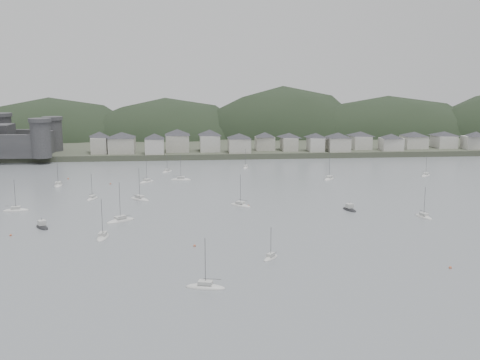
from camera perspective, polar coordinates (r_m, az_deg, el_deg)
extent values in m
plane|color=slate|center=(137.79, 3.17, -7.93)|extent=(900.00, 900.00, 0.00)
cube|color=#383D2D|center=(426.88, -2.98, 4.57)|extent=(900.00, 250.00, 3.00)
ellipsoid|color=black|center=(414.71, -18.30, 2.29)|extent=(138.98, 92.48, 81.13)
ellipsoid|color=black|center=(405.84, -7.38, 2.58)|extent=(132.08, 90.41, 79.74)
ellipsoid|color=black|center=(412.32, 4.24, 2.38)|extent=(133.88, 88.37, 101.41)
ellipsoid|color=black|center=(426.79, 14.38, 2.67)|extent=(165.81, 81.78, 82.55)
cylinder|color=#353538|center=(305.42, -19.29, 3.79)|extent=(10.00, 10.00, 18.00)
cylinder|color=#353538|center=(341.54, -22.72, 4.27)|extent=(11.00, 11.00, 19.00)
cylinder|color=#353538|center=(332.62, -18.18, 4.24)|extent=(10.00, 10.00, 17.00)
cube|color=#353538|center=(340.91, -22.73, 3.67)|extent=(56.00, 3.50, 12.00)
cube|color=#353538|center=(319.28, -18.69, 3.53)|extent=(3.50, 30.00, 12.00)
cube|color=#9F9D91|center=(316.47, -13.82, 3.41)|extent=(8.34, 12.91, 8.59)
pyramid|color=#27282C|center=(315.87, -13.86, 4.45)|extent=(15.78, 15.78, 3.01)
cube|color=#9F9D91|center=(314.43, -11.72, 3.43)|extent=(13.68, 13.35, 8.36)
pyramid|color=#27282C|center=(313.84, -11.76, 4.45)|extent=(20.07, 20.07, 2.93)
cube|color=#B2AFA7|center=(307.83, -8.53, 3.36)|extent=(9.78, 10.20, 8.08)
pyramid|color=#27282C|center=(307.25, -8.55, 4.37)|extent=(14.83, 14.83, 2.83)
cube|color=#9F9D91|center=(316.99, -6.27, 3.70)|extent=(12.59, 13.33, 9.09)
pyramid|color=#27282C|center=(316.37, -6.29, 4.80)|extent=(19.24, 19.24, 3.18)
cube|color=#B2AFA7|center=(315.81, -3.04, 3.70)|extent=(10.74, 12.17, 8.87)
pyramid|color=#27282C|center=(315.20, -3.05, 4.78)|extent=(17.01, 17.01, 3.10)
cube|color=#9F9D91|center=(310.51, -0.08, 3.49)|extent=(11.63, 12.09, 7.69)
pyramid|color=#27282C|center=(309.95, -0.08, 4.45)|extent=(17.61, 17.61, 2.69)
cube|color=#9F9D91|center=(320.92, 2.49, 3.68)|extent=(10.37, 9.35, 7.44)
pyramid|color=#27282C|center=(320.40, 2.50, 4.57)|extent=(14.65, 14.65, 2.60)
cube|color=#9F9D91|center=(320.78, 4.92, 3.63)|extent=(8.24, 12.20, 7.22)
pyramid|color=#27282C|center=(320.27, 4.94, 4.49)|extent=(15.17, 15.17, 2.53)
cube|color=#B2AFA7|center=(318.54, 7.56, 3.55)|extent=(8.06, 10.91, 7.46)
pyramid|color=#27282C|center=(318.02, 7.58, 4.45)|extent=(14.08, 14.08, 2.61)
cube|color=#9F9D91|center=(320.16, 9.77, 3.55)|extent=(11.73, 11.78, 7.66)
pyramid|color=#27282C|center=(319.62, 9.79, 4.47)|extent=(17.46, 17.46, 2.68)
cube|color=#B2AFA7|center=(334.07, 11.94, 3.71)|extent=(10.19, 13.02, 7.33)
pyramid|color=#27282C|center=(333.57, 11.97, 4.56)|extent=(17.23, 17.23, 2.57)
cube|color=#B2AFA7|center=(330.68, 14.87, 3.49)|extent=(11.70, 9.81, 6.88)
pyramid|color=#27282C|center=(330.20, 14.90, 4.29)|extent=(15.97, 15.97, 2.41)
cube|color=#B2AFA7|center=(345.05, 16.98, 3.66)|extent=(12.83, 12.48, 7.00)
pyramid|color=#27282C|center=(344.59, 17.02, 4.44)|extent=(18.79, 18.79, 2.45)
cube|color=#B2AFA7|center=(352.99, 19.70, 3.64)|extent=(11.07, 13.50, 6.97)
pyramid|color=#27282C|center=(352.54, 19.74, 4.40)|extent=(18.25, 18.25, 2.44)
cube|color=#B2AFA7|center=(353.03, 22.48, 3.50)|extent=(13.75, 9.12, 7.34)
pyramid|color=#27282C|center=(352.56, 22.53, 4.30)|extent=(16.97, 16.97, 2.57)
ellipsoid|color=silver|center=(193.57, 0.04, -2.60)|extent=(7.92, 7.97, 1.70)
cube|color=#BABAB6|center=(193.32, 0.04, -2.26)|extent=(3.43, 3.44, 0.70)
cylinder|color=#3F3F42|center=(192.44, 0.04, -1.01)|extent=(0.12, 0.12, 10.64)
cylinder|color=#3F3F42|center=(194.38, 0.32, -2.03)|extent=(2.77, 2.79, 0.10)
ellipsoid|color=silver|center=(138.48, 3.09, -7.81)|extent=(5.16, 5.95, 1.20)
cube|color=#BABAB6|center=(138.21, 3.09, -7.46)|extent=(2.32, 2.47, 0.70)
cylinder|color=#3F3F42|center=(137.33, 3.11, -6.27)|extent=(0.12, 0.12, 7.51)
cylinder|color=#3F3F42|center=(137.33, 3.42, -7.34)|extent=(1.71, 2.21, 0.10)
ellipsoid|color=silver|center=(206.58, -9.99, -1.94)|extent=(8.43, 8.32, 1.79)
cube|color=#BABAB6|center=(206.34, -10.00, -1.62)|extent=(3.63, 3.61, 0.70)
cylinder|color=#3F3F42|center=(205.47, -10.04, -0.37)|extent=(0.12, 0.12, 11.22)
cylinder|color=#3F3F42|center=(205.22, -10.35, -1.53)|extent=(2.96, 2.89, 0.10)
ellipsoid|color=silver|center=(247.29, 8.91, 0.07)|extent=(7.41, 9.05, 1.80)
cube|color=#BABAB6|center=(247.09, 8.92, 0.35)|extent=(3.40, 3.71, 0.70)
cylinder|color=#3F3F42|center=(246.37, 8.95, 1.39)|extent=(0.12, 0.12, 11.22)
cylinder|color=#3F3F42|center=(248.05, 8.64, 0.52)|extent=(2.35, 3.40, 0.10)
ellipsoid|color=silver|center=(244.10, -5.93, 0.01)|extent=(8.98, 3.76, 1.74)
cube|color=#BABAB6|center=(243.89, -5.93, 0.28)|extent=(3.25, 2.25, 0.70)
cylinder|color=#3F3F42|center=(243.18, -5.95, 1.31)|extent=(0.12, 0.12, 10.90)
cylinder|color=#3F3F42|center=(243.64, -6.30, 0.39)|extent=(3.91, 0.54, 0.10)
ellipsoid|color=silver|center=(241.28, -17.71, -0.54)|extent=(3.77, 9.57, 1.87)
cube|color=#BABAB6|center=(241.07, -17.72, -0.25)|extent=(2.33, 3.43, 0.70)
cylinder|color=#3F3F42|center=(240.30, -17.78, 0.87)|extent=(0.12, 0.12, 11.69)
cylinder|color=#3F3F42|center=(239.39, -17.84, -0.19)|extent=(0.45, 4.20, 0.10)
ellipsoid|color=silver|center=(119.99, -3.47, -10.70)|extent=(8.79, 4.77, 1.68)
cube|color=#BABAB6|center=(119.59, -3.48, -10.19)|extent=(3.31, 2.54, 0.70)
cylinder|color=#3F3F42|center=(118.19, -3.50, -8.26)|extent=(0.12, 0.12, 10.47)
cylinder|color=#3F3F42|center=(119.83, -2.78, -9.86)|extent=(3.67, 1.08, 0.10)
ellipsoid|color=silver|center=(265.98, 18.08, 0.40)|extent=(7.28, 7.37, 1.57)
cube|color=#BABAB6|center=(265.81, 18.09, 0.63)|extent=(3.15, 3.17, 0.70)
cylinder|color=#3F3F42|center=(265.22, 18.14, 1.47)|extent=(0.12, 0.12, 9.81)
cylinder|color=#3F3F42|center=(266.24, 17.82, 0.78)|extent=(2.54, 2.60, 0.10)
ellipsoid|color=silver|center=(176.65, -11.86, -4.06)|extent=(9.42, 8.05, 1.89)
cube|color=#BABAB6|center=(176.36, -11.87, -3.67)|extent=(3.90, 3.64, 0.70)
cylinder|color=#3F3F42|center=(175.29, -11.93, -2.14)|extent=(0.12, 0.12, 11.83)
cylinder|color=#3F3F42|center=(175.11, -11.47, -3.57)|extent=(3.49, 2.60, 0.10)
ellipsoid|color=silver|center=(200.37, -21.49, -2.88)|extent=(8.34, 3.44, 1.62)
cube|color=#BABAB6|center=(200.14, -21.51, -2.57)|extent=(3.01, 2.08, 0.70)
cylinder|color=#3F3F42|center=(199.32, -21.59, -1.41)|extent=(0.12, 0.12, 10.14)
cylinder|color=#3F3F42|center=(200.57, -21.91, -2.40)|extent=(3.64, 0.49, 0.10)
ellipsoid|color=silver|center=(275.57, 0.57, 1.22)|extent=(3.79, 7.60, 1.46)
cube|color=#BABAB6|center=(275.41, 0.57, 1.43)|extent=(2.09, 2.82, 0.70)
cylinder|color=#3F3F42|center=(274.88, 0.57, 2.19)|extent=(0.12, 0.12, 9.10)
cylinder|color=#3F3F42|center=(276.56, 0.48, 1.58)|extent=(0.78, 3.22, 0.10)
ellipsoid|color=silver|center=(211.24, -14.55, -1.85)|extent=(4.46, 7.54, 1.44)
cube|color=#BABAB6|center=(211.03, -14.56, -1.58)|extent=(2.30, 2.88, 0.70)
cylinder|color=#3F3F42|center=(210.35, -14.61, -0.61)|extent=(0.12, 0.12, 8.97)
cylinder|color=#3F3F42|center=(212.18, -14.63, -1.37)|extent=(1.12, 3.09, 0.10)
ellipsoid|color=silver|center=(240.61, -9.30, -0.22)|extent=(7.15, 7.85, 1.61)
cube|color=#BABAB6|center=(240.41, -9.30, 0.04)|extent=(3.17, 3.31, 0.70)
cylinder|color=#3F3F42|center=(239.74, -9.33, 1.00)|extent=(0.12, 0.12, 10.09)
cylinder|color=#3F3F42|center=(241.48, -9.51, 0.21)|extent=(2.40, 2.85, 0.10)
ellipsoid|color=silver|center=(265.64, -7.29, 0.80)|extent=(5.72, 7.24, 1.42)
cube|color=#BABAB6|center=(265.48, -7.29, 1.02)|extent=(2.65, 2.94, 0.70)
cylinder|color=#3F3F42|center=(264.94, -7.31, 1.79)|extent=(0.12, 0.12, 8.90)
cylinder|color=#3F3F42|center=(264.30, -7.15, 1.10)|extent=(1.79, 2.77, 0.10)
ellipsoid|color=silver|center=(186.87, 17.89, -3.56)|extent=(4.32, 7.88, 1.50)
cube|color=#BABAB6|center=(186.63, 17.91, -3.25)|extent=(2.29, 2.97, 0.70)
cylinder|color=#3F3F42|center=(185.83, 17.98, -2.11)|extent=(0.12, 0.12, 9.39)
cylinder|color=#3F3F42|center=(187.82, 17.86, -2.99)|extent=(1.00, 3.29, 0.10)
ellipsoid|color=silver|center=(159.97, -13.55, -5.62)|extent=(3.59, 8.76, 1.70)
cube|color=#BABAB6|center=(159.66, -13.57, -5.22)|extent=(2.17, 3.16, 0.70)
cylinder|color=#3F3F42|center=(158.60, -13.63, -3.71)|extent=(0.12, 0.12, 10.65)
cylinder|color=#3F3F42|center=(158.04, -13.59, -5.17)|extent=(0.49, 3.83, 0.10)
ellipsoid|color=black|center=(190.96, 10.89, -2.96)|extent=(4.38, 7.48, 1.55)
cube|color=#BABAB6|center=(190.65, 10.90, -2.54)|extent=(2.48, 2.58, 1.40)
cylinder|color=#3F3F42|center=(190.45, 10.91, -2.28)|extent=(0.10, 0.10, 1.20)
ellipsoid|color=black|center=(175.42, -19.18, -4.51)|extent=(5.93, 7.43, 1.57)
cube|color=#BABAB6|center=(175.08, -19.20, -4.06)|extent=(2.83, 2.87, 1.40)
cylinder|color=#3F3F42|center=(174.87, -19.22, -3.77)|extent=(0.10, 0.10, 1.20)
sphere|color=#BD5E3F|center=(239.20, -12.83, -0.37)|extent=(0.70, 0.70, 0.70)
sphere|color=#BD5E3F|center=(169.60, -21.96, -5.15)|extent=(0.70, 0.70, 0.70)
sphere|color=#BD5E3F|center=(139.90, 20.29, -8.22)|extent=(0.70, 0.70, 0.70)
sphere|color=#BD5E3F|center=(148.28, -4.56, -6.57)|extent=(0.70, 0.70, 0.70)
sphere|color=#BD5E3F|center=(193.28, 0.85, -2.59)|extent=(0.70, 0.70, 0.70)
sphere|color=#BD5E3F|center=(255.94, -16.81, 0.12)|extent=(0.70, 0.70, 0.70)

